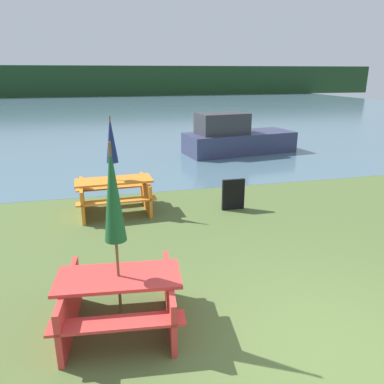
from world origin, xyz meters
name	(u,v)px	position (x,y,z in m)	size (l,w,h in m)	color
ground_plane	(333,358)	(0.00, 0.00, 0.00)	(60.00, 60.00, 0.00)	#516633
water	(125,109)	(0.00, 31.76, 0.00)	(60.00, 50.00, 0.00)	slate
far_treeline	(114,81)	(0.00, 51.76, 2.00)	(80.00, 1.60, 4.00)	#1E3D1E
picnic_table_red	(120,296)	(-2.35, 1.19, 0.45)	(1.70, 1.54, 0.74)	red
picnic_table_orange	(115,192)	(-2.20, 5.51, 0.48)	(1.81, 1.45, 0.79)	orange
umbrella_darkgreen	(113,195)	(-2.35, 1.19, 1.81)	(0.27, 0.27, 2.44)	brown
umbrella_navy	(111,140)	(-2.20, 5.51, 1.71)	(0.27, 0.27, 2.26)	brown
boat	(235,138)	(2.92, 11.24, 0.60)	(4.67, 2.31, 1.64)	#333856
signboard	(233,194)	(0.57, 4.98, 0.38)	(0.55, 0.08, 0.75)	black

